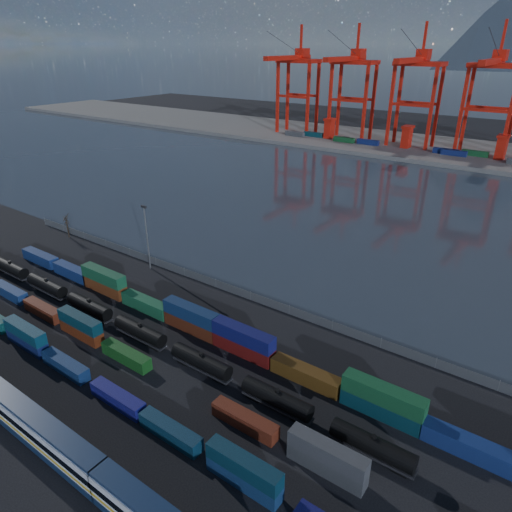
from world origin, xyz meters
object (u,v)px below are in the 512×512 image
Objects in this scene: tanker_string at (114,319)px; bare_tree at (67,226)px; gantry_cranes at (454,76)px; passenger_train at (42,433)px.

tanker_string is 16.43× the size of bare_tree.
tanker_string is at bearing -92.42° from gantry_cranes.
gantry_cranes reaches higher than passenger_train.
passenger_train is at bearing -87.95° from gantry_cranes.
tanker_string is at bearing -24.77° from bare_tree.
bare_tree is at bearing 155.23° from tanker_string.
bare_tree is 189.29m from gantry_cranes.
bare_tree is at bearing -107.87° from gantry_cranes.
bare_tree reaches higher than passenger_train.
passenger_train reaches higher than tanker_string.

